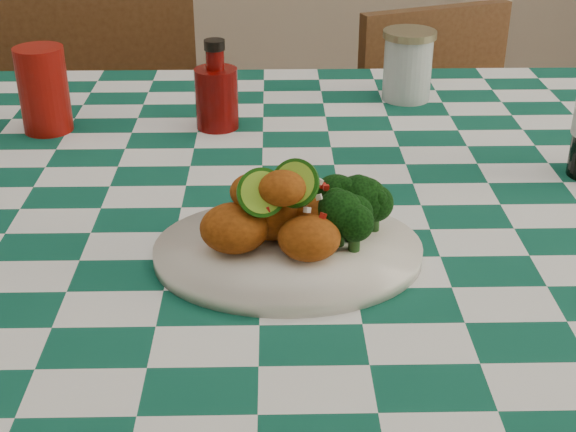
{
  "coord_description": "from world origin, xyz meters",
  "views": [
    {
      "loc": [
        0.01,
        -0.98,
        1.25
      ],
      "look_at": [
        0.03,
        -0.2,
        0.84
      ],
      "focal_mm": 50.0,
      "sensor_mm": 36.0,
      "label": 1
    }
  ],
  "objects_px": {
    "plate": "(288,252)",
    "red_tumbler": "(44,90)",
    "dining_table": "(266,410)",
    "ketchup_bottle": "(216,85)",
    "fried_chicken_pile": "(282,209)",
    "wooden_chair_right": "(461,202)",
    "wooden_chair_left": "(106,164)",
    "mason_jar": "(408,65)"
  },
  "relations": [
    {
      "from": "red_tumbler",
      "to": "wooden_chair_right",
      "type": "bearing_deg",
      "value": 30.93
    },
    {
      "from": "red_tumbler",
      "to": "ketchup_bottle",
      "type": "relative_size",
      "value": 0.94
    },
    {
      "from": "mason_jar",
      "to": "wooden_chair_left",
      "type": "xyz_separation_m",
      "value": [
        -0.61,
        0.36,
        -0.33
      ]
    },
    {
      "from": "wooden_chair_right",
      "to": "wooden_chair_left",
      "type": "bearing_deg",
      "value": 158.05
    },
    {
      "from": "fried_chicken_pile",
      "to": "wooden_chair_right",
      "type": "height_order",
      "value": "fried_chicken_pile"
    },
    {
      "from": "plate",
      "to": "wooden_chair_right",
      "type": "xyz_separation_m",
      "value": [
        0.42,
        0.88,
        -0.38
      ]
    },
    {
      "from": "ketchup_bottle",
      "to": "dining_table",
      "type": "bearing_deg",
      "value": -71.71
    },
    {
      "from": "fried_chicken_pile",
      "to": "wooden_chair_right",
      "type": "relative_size",
      "value": 0.17
    },
    {
      "from": "dining_table",
      "to": "wooden_chair_left",
      "type": "bearing_deg",
      "value": 117.57
    },
    {
      "from": "fried_chicken_pile",
      "to": "wooden_chair_left",
      "type": "height_order",
      "value": "wooden_chair_left"
    },
    {
      "from": "dining_table",
      "to": "plate",
      "type": "xyz_separation_m",
      "value": [
        0.03,
        -0.2,
        0.4
      ]
    },
    {
      "from": "red_tumbler",
      "to": "ketchup_bottle",
      "type": "xyz_separation_m",
      "value": [
        0.26,
        0.01,
        0.0
      ]
    },
    {
      "from": "wooden_chair_right",
      "to": "dining_table",
      "type": "bearing_deg",
      "value": -144.38
    },
    {
      "from": "fried_chicken_pile",
      "to": "dining_table",
      "type": "bearing_deg",
      "value": 97.15
    },
    {
      "from": "dining_table",
      "to": "ketchup_bottle",
      "type": "relative_size",
      "value": 11.84
    },
    {
      "from": "dining_table",
      "to": "ketchup_bottle",
      "type": "height_order",
      "value": "ketchup_bottle"
    },
    {
      "from": "red_tumbler",
      "to": "wooden_chair_left",
      "type": "bearing_deg",
      "value": 93.4
    },
    {
      "from": "fried_chicken_pile",
      "to": "wooden_chair_left",
      "type": "relative_size",
      "value": 0.14
    },
    {
      "from": "ketchup_bottle",
      "to": "mason_jar",
      "type": "xyz_separation_m",
      "value": [
        0.32,
        0.13,
        -0.01
      ]
    },
    {
      "from": "plate",
      "to": "red_tumbler",
      "type": "height_order",
      "value": "red_tumbler"
    },
    {
      "from": "fried_chicken_pile",
      "to": "red_tumbler",
      "type": "bearing_deg",
      "value": 131.67
    },
    {
      "from": "mason_jar",
      "to": "ketchup_bottle",
      "type": "bearing_deg",
      "value": -158.08
    },
    {
      "from": "wooden_chair_left",
      "to": "wooden_chair_right",
      "type": "bearing_deg",
      "value": -11.31
    },
    {
      "from": "dining_table",
      "to": "wooden_chair_left",
      "type": "xyz_separation_m",
      "value": [
        -0.37,
        0.7,
        0.12
      ]
    },
    {
      "from": "red_tumbler",
      "to": "plate",
      "type": "bearing_deg",
      "value": -47.82
    },
    {
      "from": "fried_chicken_pile",
      "to": "ketchup_bottle",
      "type": "bearing_deg",
      "value": 103.12
    },
    {
      "from": "fried_chicken_pile",
      "to": "ketchup_bottle",
      "type": "relative_size",
      "value": 1.02
    },
    {
      "from": "dining_table",
      "to": "plate",
      "type": "relative_size",
      "value": 5.48
    },
    {
      "from": "wooden_chair_right",
      "to": "red_tumbler",
      "type": "bearing_deg",
      "value": -169.82
    },
    {
      "from": "ketchup_bottle",
      "to": "plate",
      "type": "bearing_deg",
      "value": -76.03
    },
    {
      "from": "plate",
      "to": "fried_chicken_pile",
      "type": "relative_size",
      "value": 2.11
    },
    {
      "from": "wooden_chair_right",
      "to": "plate",
      "type": "bearing_deg",
      "value": -136.44
    },
    {
      "from": "dining_table",
      "to": "plate",
      "type": "bearing_deg",
      "value": -80.99
    },
    {
      "from": "plate",
      "to": "fried_chicken_pile",
      "type": "xyz_separation_m",
      "value": [
        -0.01,
        -0.0,
        0.05
      ]
    },
    {
      "from": "plate",
      "to": "wooden_chair_left",
      "type": "relative_size",
      "value": 0.3
    },
    {
      "from": "ketchup_bottle",
      "to": "fried_chicken_pile",
      "type": "bearing_deg",
      "value": -76.88
    },
    {
      "from": "dining_table",
      "to": "red_tumbler",
      "type": "distance_m",
      "value": 0.61
    },
    {
      "from": "dining_table",
      "to": "wooden_chair_right",
      "type": "xyz_separation_m",
      "value": [
        0.45,
        0.68,
        0.02
      ]
    },
    {
      "from": "ketchup_bottle",
      "to": "wooden_chair_right",
      "type": "relative_size",
      "value": 0.17
    },
    {
      "from": "plate",
      "to": "wooden_chair_right",
      "type": "relative_size",
      "value": 0.37
    },
    {
      "from": "mason_jar",
      "to": "plate",
      "type": "bearing_deg",
      "value": -111.7
    },
    {
      "from": "plate",
      "to": "mason_jar",
      "type": "bearing_deg",
      "value": 68.3
    }
  ]
}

